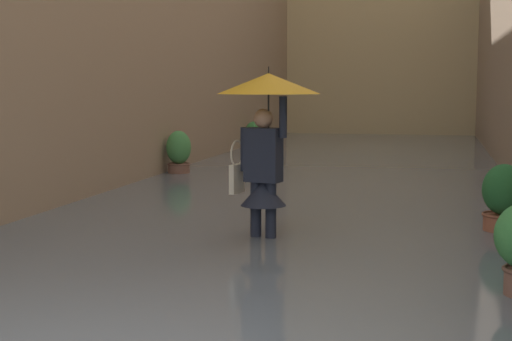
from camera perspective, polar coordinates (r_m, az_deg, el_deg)
The scene contains 7 objects.
ground_plane at distance 14.63m, azimuth 6.02°, elevation -0.72°, with size 60.00×60.00×0.00m, color slate.
flood_water at distance 14.62m, azimuth 6.03°, elevation -0.38°, with size 7.04×28.16×0.17m, color slate.
building_facade_far at distance 26.60m, azimuth 9.53°, elevation 12.53°, with size 9.84×1.80×9.32m, color tan.
person_wading at distance 8.13m, azimuth 0.77°, elevation 3.82°, with size 1.11×1.11×2.02m.
potted_plant_far_right at distance 14.30m, azimuth -5.85°, elevation 1.16°, with size 0.47×0.47×0.97m.
potted_plant_near_left at distance 9.05m, azimuth 18.17°, elevation -2.37°, with size 0.49×0.49×0.94m.
potted_plant_near_right at distance 20.06m, azimuth -0.13°, elevation 2.73°, with size 0.46×0.46×0.86m.
Camera 1 is at (-1.84, 3.32, 1.83)m, focal length 53.04 mm.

